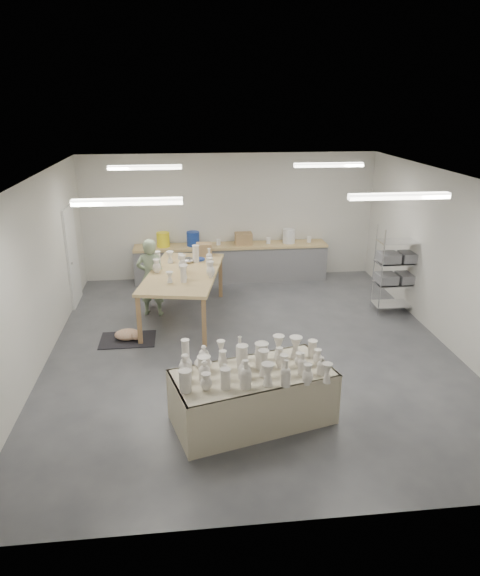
{
  "coord_description": "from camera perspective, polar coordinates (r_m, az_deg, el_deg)",
  "views": [
    {
      "loc": [
        -1.09,
        -8.12,
        4.17
      ],
      "look_at": [
        -0.16,
        0.27,
        1.05
      ],
      "focal_mm": 32.0,
      "sensor_mm": 36.0,
      "label": 1
    }
  ],
  "objects": [
    {
      "name": "red_stool",
      "position": [
        10.88,
        -9.63,
        -0.8
      ],
      "size": [
        0.39,
        0.39,
        0.35
      ],
      "rotation": [
        0.0,
        0.0,
        0.07
      ],
      "color": "red",
      "rests_on": "ground"
    },
    {
      "name": "back_counter",
      "position": [
        12.41,
        -1.03,
        3.0
      ],
      "size": [
        4.6,
        0.6,
        1.24
      ],
      "color": "tan",
      "rests_on": "ground"
    },
    {
      "name": "rug",
      "position": [
        9.7,
        -12.35,
        -5.63
      ],
      "size": [
        1.0,
        0.7,
        0.02
      ],
      "primitive_type": "cube",
      "color": "black",
      "rests_on": "ground"
    },
    {
      "name": "room",
      "position": [
        8.53,
        0.51,
        5.92
      ],
      "size": [
        8.0,
        8.02,
        3.0
      ],
      "color": "#424449",
      "rests_on": "ground"
    },
    {
      "name": "wire_shelf",
      "position": [
        10.93,
        17.13,
        2.05
      ],
      "size": [
        0.88,
        0.48,
        1.8
      ],
      "color": "silver",
      "rests_on": "ground"
    },
    {
      "name": "drying_table",
      "position": [
        7.08,
        1.36,
        -11.61
      ],
      "size": [
        2.32,
        1.56,
        1.13
      ],
      "rotation": [
        0.0,
        0.0,
        0.27
      ],
      "color": "olive",
      "rests_on": "ground"
    },
    {
      "name": "work_table",
      "position": [
        10.22,
        -6.09,
        1.95
      ],
      "size": [
        1.78,
        2.82,
        1.34
      ],
      "rotation": [
        0.0,
        0.0,
        -0.19
      ],
      "color": "tan",
      "rests_on": "ground"
    },
    {
      "name": "cat",
      "position": [
        9.63,
        -12.28,
        -5.07
      ],
      "size": [
        0.5,
        0.37,
        0.2
      ],
      "rotation": [
        0.0,
        0.0,
        -0.09
      ],
      "color": "white",
      "rests_on": "rug"
    },
    {
      "name": "potter",
      "position": [
        10.46,
        -9.86,
        1.18
      ],
      "size": [
        0.65,
        0.49,
        1.6
      ],
      "primitive_type": "imported",
      "rotation": [
        0.0,
        0.0,
        2.94
      ],
      "color": "#91A781",
      "rests_on": "ground"
    }
  ]
}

